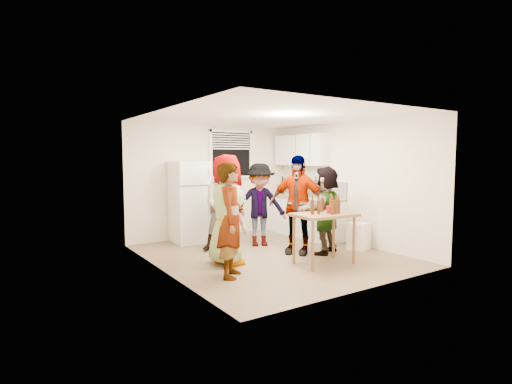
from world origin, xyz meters
TOP-DOWN VIEW (x-y plane):
  - room at (0.00, 0.00)m, footprint 4.00×4.50m
  - window at (0.45, 2.21)m, footprint 1.12×0.10m
  - refrigerator at (-0.75, 1.88)m, footprint 0.70×0.70m
  - counter_lower at (1.70, 1.15)m, footprint 0.60×2.20m
  - countertop at (1.70, 1.15)m, footprint 0.64×2.22m
  - backsplash at (1.99, 1.15)m, footprint 0.03×2.20m
  - upper_cabinets at (1.83, 1.35)m, footprint 0.34×1.60m
  - kettle at (1.65, 1.10)m, footprint 0.30×0.27m
  - paper_towel at (1.68, 1.07)m, footprint 0.12×0.12m
  - wine_bottle at (1.75, 1.96)m, footprint 0.08×0.08m
  - beer_bottle_counter at (1.60, 0.90)m, footprint 0.06×0.06m
  - blue_cup at (1.63, 0.38)m, footprint 0.09×0.09m
  - picture_frame at (1.92, 1.42)m, footprint 0.02×0.16m
  - trash_bin at (1.69, -0.55)m, footprint 0.45×0.45m
  - serving_table at (0.40, -0.97)m, footprint 1.06×0.75m
  - beer_bottle_table at (0.27, -0.98)m, footprint 0.06×0.06m
  - red_cup at (0.46, -1.02)m, footprint 0.10×0.10m
  - guest_grey at (-0.97, -0.10)m, footprint 1.84×0.92m
  - guest_stripe at (-1.25, -0.75)m, footprint 1.71×1.56m
  - guest_back_left at (-0.52, 0.78)m, footprint 1.47×1.95m
  - guest_back_right at (0.28, 0.78)m, footprint 1.65×1.95m
  - guest_black at (0.49, -0.15)m, footprint 2.10×1.92m
  - guest_orange at (0.95, -0.41)m, footprint 2.02×2.08m

SIDE VIEW (x-z plane):
  - room at x=0.00m, z-range -1.25..1.25m
  - serving_table at x=0.40m, z-range -0.43..0.43m
  - guest_grey at x=-0.97m, z-range -0.29..0.29m
  - guest_stripe at x=-1.25m, z-range -0.20..0.20m
  - guest_back_left at x=-0.52m, z-range -0.33..0.33m
  - guest_back_right at x=0.28m, z-range -0.31..0.31m
  - guest_black at x=0.49m, z-range -0.22..0.22m
  - guest_orange at x=0.95m, z-range -0.24..0.24m
  - trash_bin at x=1.69m, z-range -0.01..0.51m
  - counter_lower at x=1.70m, z-range 0.00..0.86m
  - refrigerator at x=-0.75m, z-range 0.00..1.70m
  - beer_bottle_table at x=0.27m, z-range 0.74..0.96m
  - red_cup at x=0.46m, z-range 0.79..0.92m
  - countertop at x=1.70m, z-range 0.86..0.90m
  - beer_bottle_counter at x=1.60m, z-range 0.78..1.02m
  - kettle at x=1.65m, z-range 0.79..1.01m
  - paper_towel at x=1.68m, z-range 0.77..1.03m
  - wine_bottle at x=1.75m, z-range 0.74..1.06m
  - blue_cup at x=1.63m, z-range 0.84..0.96m
  - picture_frame at x=1.92m, z-range 0.90..1.04m
  - backsplash at x=1.99m, z-range 0.90..1.26m
  - window at x=0.45m, z-range 1.32..2.38m
  - upper_cabinets at x=1.83m, z-range 1.60..2.30m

